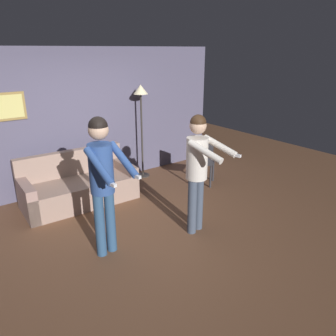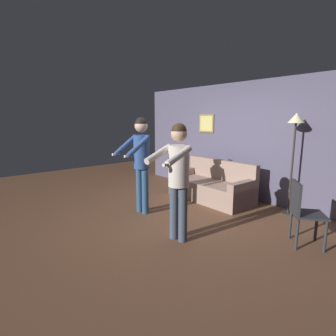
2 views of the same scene
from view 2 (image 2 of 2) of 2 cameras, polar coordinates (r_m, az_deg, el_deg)
ground_plane at (r=4.92m, az=1.48°, el=-10.75°), size 12.00×12.00×0.00m
back_wall_assembly at (r=6.20m, az=15.96°, el=5.71°), size 6.40×0.09×2.60m
couch at (r=5.99m, az=9.43°, el=-4.14°), size 1.93×0.91×0.87m
torchiere_lamp at (r=5.31m, az=25.92°, el=6.72°), size 0.29×0.29×1.90m
person_standing_left at (r=4.92m, az=-5.91°, el=2.72°), size 0.49×0.71×1.82m
person_standing_right at (r=3.75m, az=2.18°, el=-0.65°), size 0.53×0.70×1.74m
dining_chair_distant at (r=4.22m, az=27.22°, el=-8.08°), size 0.59×0.59×0.93m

